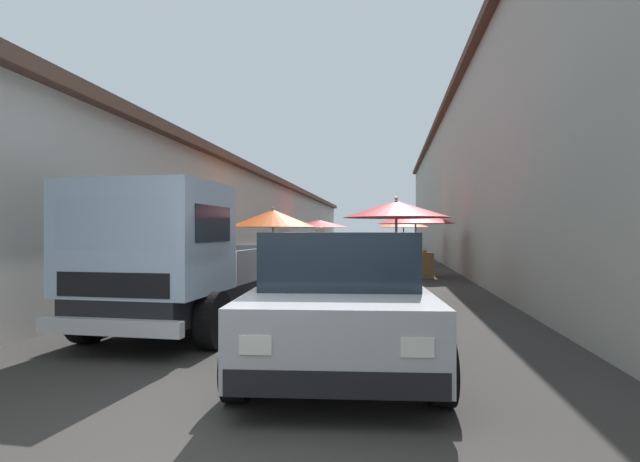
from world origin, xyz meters
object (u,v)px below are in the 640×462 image
at_px(fruit_stall_far_right, 417,224).
at_px(hatchback_car, 341,295).
at_px(fruit_stall_near_left, 273,224).
at_px(fruit_stall_far_left, 394,224).
at_px(vendor_by_crates, 320,252).
at_px(parked_scooter, 250,278).
at_px(fruit_stall_mid_lane, 320,227).
at_px(fruit_stall_near_right, 404,231).
at_px(delivery_truck, 175,261).

height_order(fruit_stall_far_right, hatchback_car, fruit_stall_far_right).
bearing_deg(fruit_stall_near_left, hatchback_car, -161.21).
xyz_separation_m(fruit_stall_far_left, vendor_by_crates, (2.49, 1.93, -0.70)).
height_order(fruit_stall_far_left, parked_scooter, fruit_stall_far_left).
bearing_deg(fruit_stall_far_left, fruit_stall_mid_lane, 15.01).
bearing_deg(fruit_stall_far_left, fruit_stall_near_right, -2.91).
xyz_separation_m(hatchback_car, parked_scooter, (4.86, 2.47, -0.29)).
height_order(fruit_stall_mid_lane, delivery_truck, same).
distance_m(fruit_stall_far_right, fruit_stall_mid_lane, 7.94).
bearing_deg(vendor_by_crates, fruit_stall_near_right, -16.12).
height_order(hatchback_car, parked_scooter, hatchback_car).
bearing_deg(hatchback_car, fruit_stall_near_right, -4.40).
bearing_deg(fruit_stall_far_right, fruit_stall_mid_lane, 30.91).
distance_m(hatchback_car, vendor_by_crates, 7.46).
xyz_separation_m(hatchback_car, vendor_by_crates, (7.35, 1.27, 0.18)).
height_order(fruit_stall_far_left, delivery_truck, fruit_stall_far_left).
bearing_deg(parked_scooter, fruit_stall_near_left, 4.24).
distance_m(fruit_stall_near_left, hatchback_car, 8.43).
height_order(delivery_truck, vendor_by_crates, delivery_truck).
xyz_separation_m(fruit_stall_near_right, vendor_by_crates, (-8.63, 2.50, -0.58)).
bearing_deg(fruit_stall_near_left, fruit_stall_far_left, -132.42).
height_order(fruit_stall_far_right, fruit_stall_near_left, fruit_stall_far_right).
height_order(hatchback_car, delivery_truck, delivery_truck).
relative_size(fruit_stall_far_left, vendor_by_crates, 1.40).
bearing_deg(fruit_stall_far_right, vendor_by_crates, 138.16).
relative_size(fruit_stall_near_right, parked_scooter, 1.38).
bearing_deg(fruit_stall_mid_lane, hatchback_car, -171.26).
xyz_separation_m(fruit_stall_mid_lane, fruit_stall_near_right, (-1.20, -3.87, -0.16)).
height_order(fruit_stall_near_left, hatchback_car, fruit_stall_near_left).
distance_m(fruit_stall_near_right, vendor_by_crates, 9.01).
relative_size(fruit_stall_far_left, parked_scooter, 1.33).
distance_m(fruit_stall_near_left, vendor_by_crates, 1.71).
distance_m(fruit_stall_far_left, vendor_by_crates, 3.23).
bearing_deg(fruit_stall_near_right, fruit_stall_far_left, 177.09).
bearing_deg(delivery_truck, fruit_stall_near_right, -13.86).
bearing_deg(fruit_stall_near_right, parked_scooter, 161.60).
distance_m(fruit_stall_far_right, fruit_stall_far_left, 5.56).
bearing_deg(vendor_by_crates, fruit_stall_far_right, -41.84).
xyz_separation_m(fruit_stall_far_right, fruit_stall_near_right, (5.61, 0.21, -0.20)).
relative_size(fruit_stall_mid_lane, delivery_truck, 0.57).
relative_size(fruit_stall_near_left, hatchback_car, 0.60).
distance_m(fruit_stall_mid_lane, fruit_stall_near_right, 4.05).
xyz_separation_m(fruit_stall_far_right, hatchback_car, (-10.37, 1.44, -0.96)).
height_order(fruit_stall_far_right, parked_scooter, fruit_stall_far_right).
xyz_separation_m(hatchback_car, delivery_truck, (1.05, 2.46, 0.30)).
distance_m(fruit_stall_far_left, parked_scooter, 3.35).
xyz_separation_m(fruit_stall_near_right, parked_scooter, (-11.12, 3.70, -1.05)).
bearing_deg(fruit_stall_near_left, fruit_stall_mid_lane, -0.35).
bearing_deg(fruit_stall_mid_lane, fruit_stall_near_right, -107.19).
bearing_deg(fruit_stall_mid_lane, fruit_stall_near_left, 179.65).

